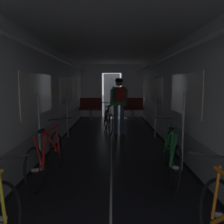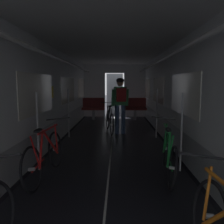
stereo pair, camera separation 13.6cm
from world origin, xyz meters
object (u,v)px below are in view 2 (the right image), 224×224
object	(u,v)px
bicycle_green	(169,154)
person_cyclist_aisle	(120,100)
bench_seat_far_right	(135,107)
bicycle_red	(45,155)
bicycle_black_in_aisle	(110,120)
bench_seat_far_left	(93,107)

from	to	relation	value
bicycle_green	person_cyclist_aisle	bearing A→B (deg)	103.12
bicycle_green	person_cyclist_aisle	size ratio (longest dim) A/B	0.98
bench_seat_far_right	bicycle_green	distance (m)	6.24
bicycle_red	bicycle_black_in_aisle	size ratio (longest dim) A/B	1.01
person_cyclist_aisle	bench_seat_far_right	bearing A→B (deg)	77.14
bicycle_black_in_aisle	bench_seat_far_left	bearing A→B (deg)	106.62
bench_seat_far_right	bicycle_red	size ratio (longest dim) A/B	0.58
bicycle_black_in_aisle	bench_seat_far_right	bearing A→B (deg)	69.28
bench_seat_far_left	bench_seat_far_right	world-z (taller)	same
bench_seat_far_left	bench_seat_far_right	size ratio (longest dim) A/B	1.00
bench_seat_far_left	person_cyclist_aisle	bearing A→B (deg)	-68.81
person_cyclist_aisle	bicycle_black_in_aisle	distance (m)	0.81
bicycle_green	bicycle_red	bearing A→B (deg)	-177.15
bench_seat_far_left	person_cyclist_aisle	world-z (taller)	person_cyclist_aisle
bench_seat_far_right	bicycle_black_in_aisle	bearing A→B (deg)	-110.72
person_cyclist_aisle	bicycle_green	bearing A→B (deg)	-76.88
bicycle_green	person_cyclist_aisle	distance (m)	3.47
bench_seat_far_left	bicycle_black_in_aisle	size ratio (longest dim) A/B	0.59
bench_seat_far_right	bicycle_red	xyz separation A→B (m)	(-1.93, -6.33, -0.19)
bench_seat_far_right	bicycle_black_in_aisle	size ratio (longest dim) A/B	0.59
bicycle_red	bicycle_black_in_aisle	distance (m)	3.79
bench_seat_far_left	person_cyclist_aisle	xyz separation A→B (m)	(1.13, -2.92, 0.50)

